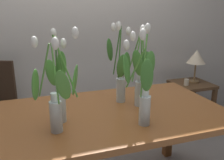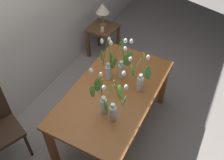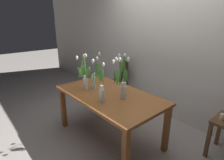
{
  "view_description": "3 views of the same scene",
  "coord_description": "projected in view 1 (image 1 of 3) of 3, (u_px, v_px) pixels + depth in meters",
  "views": [
    {
      "loc": [
        -0.45,
        -1.42,
        1.4
      ],
      "look_at": [
        0.01,
        -0.05,
        0.97
      ],
      "focal_mm": 38.32,
      "sensor_mm": 36.0,
      "label": 1
    },
    {
      "loc": [
        -1.73,
        -0.88,
        2.79
      ],
      "look_at": [
        -0.03,
        0.01,
        0.93
      ],
      "focal_mm": 40.08,
      "sensor_mm": 36.0,
      "label": 2
    },
    {
      "loc": [
        1.83,
        -1.53,
        1.76
      ],
      "look_at": [
        0.09,
        -0.03,
        0.98
      ],
      "focal_mm": 28.62,
      "sensor_mm": 36.0,
      "label": 3
    }
  ],
  "objects": [
    {
      "name": "table_lamp",
      "position": [
        196.0,
        58.0,
        2.85
      ],
      "size": [
        0.22,
        0.22,
        0.4
      ],
      "color": "olive",
      "rests_on": "side_table"
    },
    {
      "name": "tulip_vase_2",
      "position": [
        56.0,
        98.0,
        1.28
      ],
      "size": [
        0.27,
        0.21,
        0.58
      ],
      "color": "silver",
      "rests_on": "dining_table"
    },
    {
      "name": "dining_table",
      "position": [
        108.0,
        124.0,
        1.64
      ],
      "size": [
        1.6,
        0.9,
        0.74
      ],
      "color": "brown",
      "rests_on": "ground"
    },
    {
      "name": "side_table",
      "position": [
        191.0,
        92.0,
        2.94
      ],
      "size": [
        0.44,
        0.44,
        0.55
      ],
      "color": "brown",
      "rests_on": "ground"
    },
    {
      "name": "tulip_vase_1",
      "position": [
        59.0,
        92.0,
        1.45
      ],
      "size": [
        0.15,
        0.18,
        0.56
      ],
      "color": "silver",
      "rests_on": "dining_table"
    },
    {
      "name": "pillar_candle",
      "position": [
        186.0,
        82.0,
        2.8
      ],
      "size": [
        0.06,
        0.06,
        0.07
      ],
      "primitive_type": "cylinder",
      "color": "beige",
      "rests_on": "side_table"
    },
    {
      "name": "room_wall_rear",
      "position": [
        72.0,
        15.0,
        2.65
      ],
      "size": [
        9.0,
        0.1,
        2.7
      ],
      "primitive_type": "cube",
      "color": "beige",
      "rests_on": "ground"
    },
    {
      "name": "tulip_vase_4",
      "position": [
        119.0,
        77.0,
        1.73
      ],
      "size": [
        0.15,
        0.21,
        0.59
      ],
      "color": "silver",
      "rests_on": "dining_table"
    },
    {
      "name": "tulip_vase_0",
      "position": [
        139.0,
        75.0,
        1.64
      ],
      "size": [
        0.18,
        0.28,
        0.58
      ],
      "color": "silver",
      "rests_on": "dining_table"
    },
    {
      "name": "tulip_vase_3",
      "position": [
        142.0,
        96.0,
        1.38
      ],
      "size": [
        0.17,
        0.25,
        0.57
      ],
      "color": "silver",
      "rests_on": "dining_table"
    }
  ]
}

